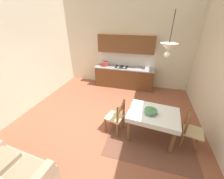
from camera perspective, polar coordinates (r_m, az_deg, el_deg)
name	(u,v)px	position (r m, az deg, el deg)	size (l,w,h in m)	color
ground_plane	(104,127)	(4.07, -3.21, -15.42)	(6.00, 6.56, 0.10)	#99563D
wall_back	(126,35)	(5.95, 6.14, 21.86)	(6.00, 0.12, 4.28)	beige
wall_left	(3,44)	(4.73, -39.04, 14.68)	(0.12, 6.56, 4.28)	beige
area_rug	(149,138)	(3.81, 15.62, -19.33)	(2.10, 1.60, 0.01)	brown
kitchen_cabinetry	(124,68)	(5.90, 5.27, 9.06)	(2.53, 0.63, 2.20)	brown
dining_table	(153,118)	(3.48, 16.93, -11.30)	(1.26, 0.98, 0.75)	brown
dining_chair_tv_side	(116,117)	(3.61, 1.64, -11.60)	(0.50, 0.50, 0.93)	#D1BC89
dining_chair_window_side	(191,131)	(3.73, 30.56, -14.77)	(0.50, 0.50, 0.93)	#D1BC89
small_couch	(9,178)	(3.29, -37.61, -27.53)	(1.47, 0.89, 0.78)	tan
fruit_bowl	(151,111)	(3.32, 16.07, -8.79)	(0.30, 0.30, 0.12)	#4C7F5B
pendant_lamp	(169,48)	(2.83, 22.87, 16.07)	(0.32, 0.32, 0.81)	black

